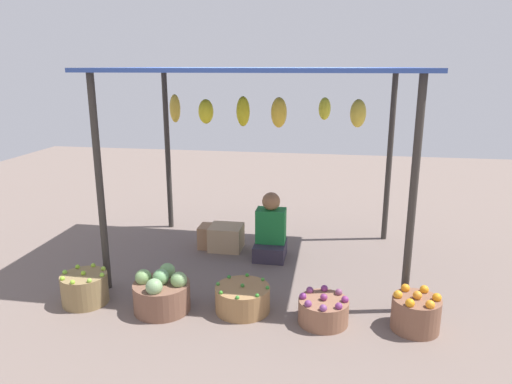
% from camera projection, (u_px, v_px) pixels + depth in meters
% --- Properties ---
extents(ground_plane, '(14.00, 14.00, 0.00)m').
position_uv_depth(ground_plane, '(263.00, 260.00, 5.50)').
color(ground_plane, '#73625A').
extents(market_stall_structure, '(3.20, 2.21, 2.17)m').
position_uv_depth(market_stall_structure, '(264.00, 86.00, 4.98)').
color(market_stall_structure, '#38332D').
rests_on(market_stall_structure, ground).
extents(vendor_person, '(0.36, 0.44, 0.78)m').
position_uv_depth(vendor_person, '(271.00, 233.00, 5.52)').
color(vendor_person, '#342E3D').
rests_on(vendor_person, ground).
extents(basket_limes, '(0.43, 0.43, 0.32)m').
position_uv_depth(basket_limes, '(85.00, 288.00, 4.47)').
color(basket_limes, olive).
rests_on(basket_limes, ground).
extents(basket_cabbages, '(0.52, 0.52, 0.40)m').
position_uv_depth(basket_cabbages, '(162.00, 293.00, 4.33)').
color(basket_cabbages, brown).
rests_on(basket_cabbages, ground).
extents(basket_green_chilies, '(0.50, 0.50, 0.27)m').
position_uv_depth(basket_green_chilies, '(243.00, 298.00, 4.33)').
color(basket_green_chilies, '#9D7347').
rests_on(basket_green_chilies, ground).
extents(basket_purple_onions, '(0.44, 0.44, 0.27)m').
position_uv_depth(basket_purple_onions, '(323.00, 310.00, 4.13)').
color(basket_purple_onions, '#8D5E46').
rests_on(basket_purple_onions, ground).
extents(basket_oranges, '(0.41, 0.41, 0.35)m').
position_uv_depth(basket_oranges, '(416.00, 313.00, 4.01)').
color(basket_oranges, brown).
rests_on(basket_oranges, ground).
extents(wooden_crate_near_vendor, '(0.37, 0.28, 0.28)m').
position_uv_depth(wooden_crate_near_vendor, '(215.00, 237.00, 5.85)').
color(wooden_crate_near_vendor, '#A47853').
rests_on(wooden_crate_near_vendor, ground).
extents(wooden_crate_stacked_rear, '(0.39, 0.36, 0.30)m').
position_uv_depth(wooden_crate_stacked_rear, '(226.00, 237.00, 5.79)').
color(wooden_crate_stacked_rear, tan).
rests_on(wooden_crate_stacked_rear, ground).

